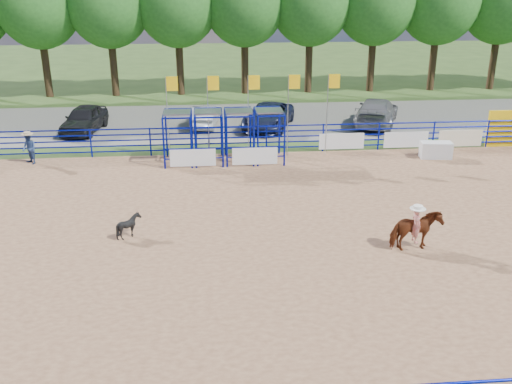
% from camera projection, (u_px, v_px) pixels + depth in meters
% --- Properties ---
extents(ground, '(120.00, 120.00, 0.00)m').
position_uv_depth(ground, '(295.00, 234.00, 20.73)').
color(ground, '#395321').
rests_on(ground, ground).
extents(arena_dirt, '(30.00, 20.00, 0.02)m').
position_uv_depth(arena_dirt, '(295.00, 234.00, 20.73)').
color(arena_dirt, '#A07250').
rests_on(arena_dirt, ground).
extents(gravel_strip, '(40.00, 10.00, 0.01)m').
position_uv_depth(gravel_strip, '(255.00, 121.00, 36.52)').
color(gravel_strip, slate).
rests_on(gravel_strip, ground).
extents(announcer_table, '(1.63, 0.91, 0.83)m').
position_uv_depth(announcer_table, '(436.00, 150.00, 29.03)').
color(announcer_table, silver).
rests_on(announcer_table, arena_dirt).
extents(horse_and_rider, '(1.79, 1.03, 2.25)m').
position_uv_depth(horse_and_rider, '(416.00, 228.00, 19.22)').
color(horse_and_rider, '#642C14').
rests_on(horse_and_rider, arena_dirt).
extents(calf, '(0.88, 0.80, 0.88)m').
position_uv_depth(calf, '(129.00, 226.00, 20.30)').
color(calf, black).
rests_on(calf, arena_dirt).
extents(spectator_cowboy, '(0.94, 0.95, 1.60)m').
position_uv_depth(spectator_cowboy, '(29.00, 148.00, 28.00)').
color(spectator_cowboy, navy).
rests_on(spectator_cowboy, arena_dirt).
extents(car_a, '(2.52, 4.77, 1.55)m').
position_uv_depth(car_a, '(84.00, 119.00, 33.72)').
color(car_a, black).
rests_on(car_a, gravel_strip).
extents(car_b, '(1.80, 4.06, 1.30)m').
position_uv_depth(car_b, '(205.00, 116.00, 34.94)').
color(car_b, '#94979C').
rests_on(car_b, gravel_strip).
extents(car_c, '(3.97, 5.73, 1.45)m').
position_uv_depth(car_c, '(268.00, 116.00, 34.56)').
color(car_c, black).
rests_on(car_c, gravel_strip).
extents(car_d, '(4.28, 6.09, 1.64)m').
position_uv_depth(car_d, '(376.00, 112.00, 35.26)').
color(car_d, slate).
rests_on(car_d, gravel_strip).
extents(perimeter_fence, '(30.10, 20.10, 1.50)m').
position_uv_depth(perimeter_fence, '(296.00, 215.00, 20.46)').
color(perimeter_fence, '#06108E').
rests_on(perimeter_fence, ground).
extents(chute_assembly, '(19.32, 2.41, 4.20)m').
position_uv_depth(chute_assembly, '(231.00, 137.00, 28.33)').
color(chute_assembly, '#06108E').
rests_on(chute_assembly, ground).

